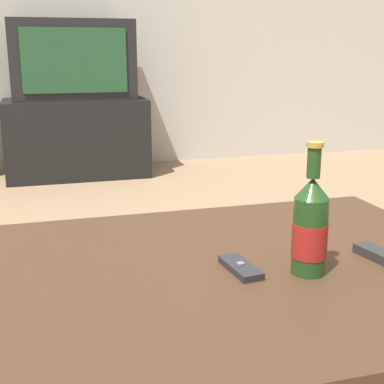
{
  "coord_description": "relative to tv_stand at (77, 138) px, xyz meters",
  "views": [
    {
      "loc": [
        -0.28,
        -0.95,
        0.83
      ],
      "look_at": [
        0.06,
        0.23,
        0.5
      ],
      "focal_mm": 50.0,
      "sensor_mm": 36.0,
      "label": 1
    }
  ],
  "objects": [
    {
      "name": "coffee_table",
      "position": [
        0.05,
        -2.71,
        0.1
      ],
      "size": [
        1.24,
        0.82,
        0.4
      ],
      "color": "#422B1C",
      "rests_on": "ground_plane"
    },
    {
      "name": "television",
      "position": [
        0.0,
        -0.0,
        0.51
      ],
      "size": [
        0.78,
        0.41,
        0.51
      ],
      "color": "black",
      "rests_on": "tv_stand"
    },
    {
      "name": "tv_stand",
      "position": [
        0.0,
        0.0,
        0.0
      ],
      "size": [
        0.93,
        0.48,
        0.52
      ],
      "color": "black",
      "rests_on": "ground_plane"
    },
    {
      "name": "beer_bottle",
      "position": [
        0.26,
        -2.78,
        0.24
      ],
      "size": [
        0.07,
        0.07,
        0.26
      ],
      "color": "#1E4219",
      "rests_on": "coffee_table"
    },
    {
      "name": "cell_phone",
      "position": [
        0.13,
        -2.74,
        0.15
      ],
      "size": [
        0.06,
        0.12,
        0.02
      ],
      "rotation": [
        0.0,
        0.0,
        0.1
      ],
      "color": "#232328",
      "rests_on": "coffee_table"
    }
  ]
}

